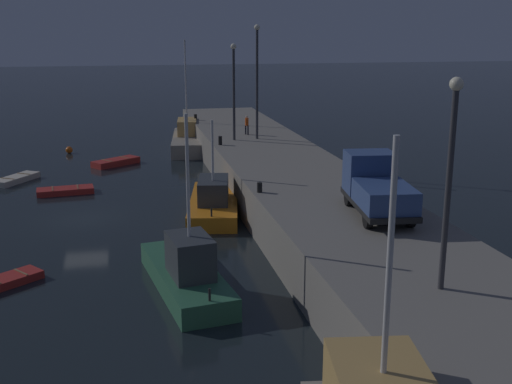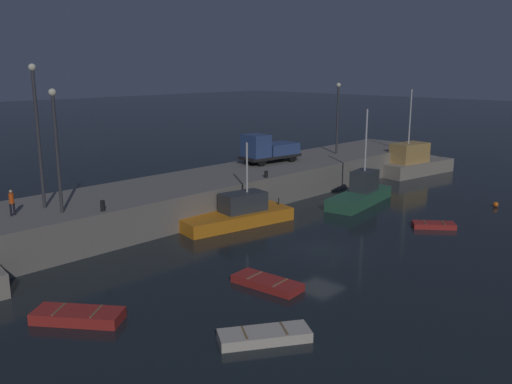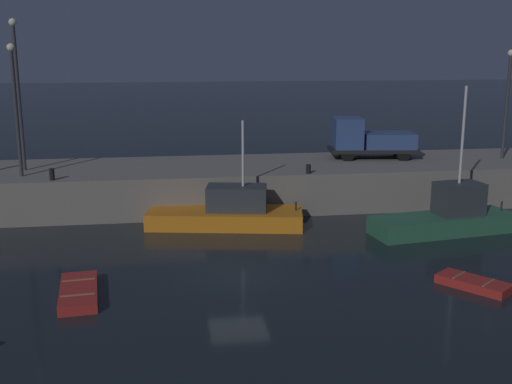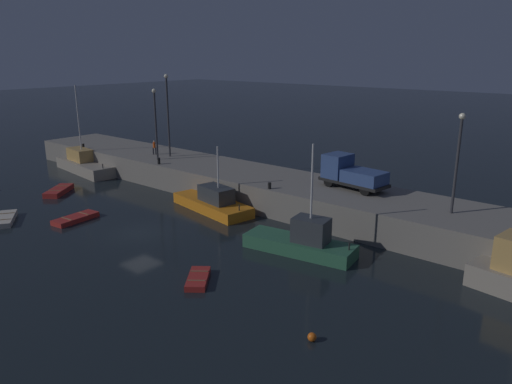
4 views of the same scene
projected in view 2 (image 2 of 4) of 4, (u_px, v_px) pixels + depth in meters
The scene contains 17 objects.
ground_plane at pixel (321, 250), 33.28m from camera, with size 320.00×320.00×0.00m, color black.
pier_quay at pixel (188, 197), 41.63m from camera, with size 61.99×7.51×2.44m.
fishing_boat_blue at pixel (238, 214), 38.53m from camera, with size 8.72×4.27×5.77m.
fishing_boat_white at pixel (414, 163), 56.38m from camera, with size 9.27×4.28×8.71m.
fishing_boat_orange at pixel (361, 193), 44.49m from camera, with size 8.00×3.49×7.62m.
dinghy_orange_near at pixel (434, 225), 37.87m from camera, with size 2.68×2.97×0.40m.
rowboat_white_mid at pixel (78, 316), 23.94m from camera, with size 3.48×3.98×0.54m.
dinghy_red_small at pixel (267, 283), 27.74m from camera, with size 1.80×3.81×0.43m.
rowboat_blue_far at pixel (264, 336), 22.25m from camera, with size 3.86×3.13×0.46m.
mooring_buoy_near at pixel (496, 204), 43.36m from camera, with size 0.43×0.43×0.43m, color orange.
lamp_post_west at pixel (37, 126), 32.43m from camera, with size 0.44×0.44×8.67m.
lamp_post_east at pixel (56, 141), 31.48m from camera, with size 0.44×0.44×7.29m.
lamp_post_central at pixel (338, 112), 53.48m from camera, with size 0.44×0.44×6.95m.
utility_truck at pixel (268, 149), 48.93m from camera, with size 5.86×2.93×2.66m.
dockworker at pixel (12, 201), 31.63m from camera, with size 0.38×0.38×1.54m.
bollard_central at pixel (103, 206), 32.76m from camera, with size 0.28×0.28×0.65m, color black.
bollard_east at pixel (266, 174), 42.65m from camera, with size 0.28×0.28×0.53m, color black.
Camera 2 is at (-25.49, -19.13, 10.94)m, focal length 38.27 mm.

